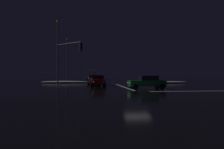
# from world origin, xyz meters

# --- Properties ---
(ground) EXTENTS (120.00, 120.00, 0.10)m
(ground) POSITION_xyz_m (0.00, 0.00, -0.05)
(ground) COLOR black
(stop_line_north) EXTENTS (0.35, 14.65, 0.01)m
(stop_line_north) POSITION_xyz_m (0.00, 8.54, 0.00)
(stop_line_north) COLOR white
(stop_line_north) RESTS_ON ground
(centre_line_ns) EXTENTS (22.00, 0.15, 0.01)m
(centre_line_ns) POSITION_xyz_m (0.00, 20.14, 0.00)
(centre_line_ns) COLOR yellow
(centre_line_ns) RESTS_ON ground
(crosswalk_bar_east) EXTENTS (14.65, 0.40, 0.01)m
(crosswalk_bar_east) POSITION_xyz_m (8.64, 0.00, 0.00)
(crosswalk_bar_east) COLOR white
(crosswalk_bar_east) RESTS_ON ground
(snow_bank_left_curb) EXTENTS (9.11, 1.50, 0.42)m
(snow_bank_left_curb) POSITION_xyz_m (-9.34, 22.02, 0.21)
(snow_bank_left_curb) COLOR white
(snow_bank_left_curb) RESTS_ON ground
(snow_bank_right_curb) EXTENTS (10.27, 1.50, 0.39)m
(snow_bank_right_curb) POSITION_xyz_m (9.34, 19.25, 0.20)
(snow_bank_right_curb) COLOR white
(snow_bank_right_curb) RESTS_ON ground
(sedan_red) EXTENTS (2.02, 4.33, 1.57)m
(sedan_red) POSITION_xyz_m (-3.41, 10.24, 0.80)
(sedan_red) COLOR maroon
(sedan_red) RESTS_ON ground
(sedan_white) EXTENTS (2.02, 4.33, 1.57)m
(sedan_white) POSITION_xyz_m (-3.87, 15.54, 0.80)
(sedan_white) COLOR silver
(sedan_white) RESTS_ON ground
(sedan_blue) EXTENTS (2.02, 4.33, 1.57)m
(sedan_blue) POSITION_xyz_m (-3.41, 21.23, 0.80)
(sedan_blue) COLOR navy
(sedan_blue) RESTS_ON ground
(sedan_black) EXTENTS (2.02, 4.33, 1.57)m
(sedan_black) POSITION_xyz_m (-3.66, 27.47, 0.80)
(sedan_black) COLOR black
(sedan_black) RESTS_ON ground
(sedan_silver) EXTENTS (2.02, 4.33, 1.57)m
(sedan_silver) POSITION_xyz_m (-3.76, 32.75, 0.80)
(sedan_silver) COLOR #B7B7BC
(sedan_silver) RESTS_ON ground
(sedan_gray) EXTENTS (2.02, 4.33, 1.57)m
(sedan_gray) POSITION_xyz_m (-3.84, 38.69, 0.80)
(sedan_gray) COLOR slate
(sedan_gray) RESTS_ON ground
(box_truck) EXTENTS (2.68, 8.28, 3.08)m
(box_truck) POSITION_xyz_m (-3.73, 46.18, 1.71)
(box_truck) COLOR beige
(box_truck) RESTS_ON ground
(sedan_green_crossing) EXTENTS (4.33, 2.02, 1.57)m
(sedan_green_crossing) POSITION_xyz_m (2.04, 3.66, 0.80)
(sedan_green_crossing) COLOR #14512D
(sedan_green_crossing) RESTS_ON ground
(traffic_signal_nw) EXTENTS (3.52, 3.52, 6.01)m
(traffic_signal_nw) POSITION_xyz_m (-7.54, 7.54, 4.18)
(traffic_signal_nw) COLOR #4C4C51
(traffic_signal_nw) RESTS_ON ground
(streetlamp_left_far) EXTENTS (0.44, 0.44, 10.12)m
(streetlamp_left_far) POSITION_xyz_m (-9.64, 30.14, 5.76)
(streetlamp_left_far) COLOR #424247
(streetlamp_left_far) RESTS_ON ground
(streetlamp_left_near) EXTENTS (0.44, 0.44, 10.38)m
(streetlamp_left_near) POSITION_xyz_m (-9.64, 14.14, 5.90)
(streetlamp_left_near) COLOR #424247
(streetlamp_left_near) RESTS_ON ground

